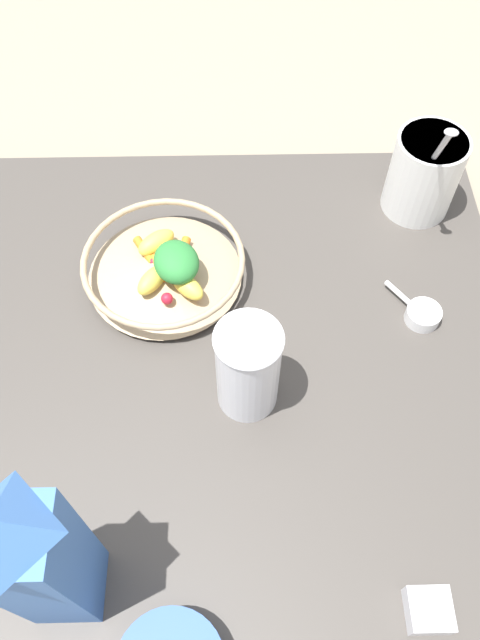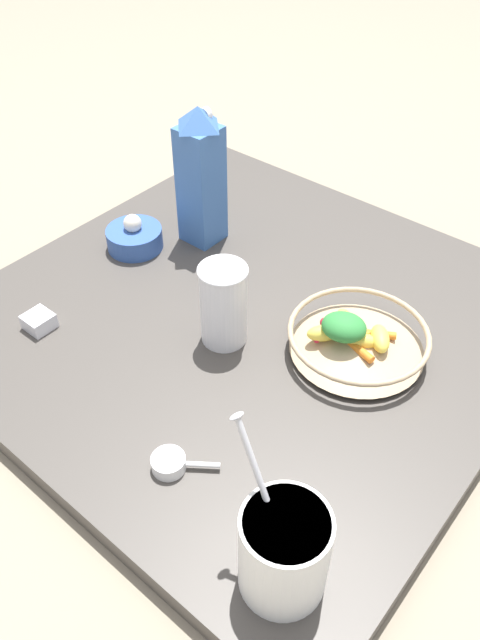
% 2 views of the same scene
% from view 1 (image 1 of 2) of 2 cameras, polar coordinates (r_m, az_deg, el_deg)
% --- Properties ---
extents(ground_plane, '(6.00, 6.00, 0.00)m').
position_cam_1_polar(ground_plane, '(0.91, -4.67, -8.40)').
color(ground_plane, gray).
extents(countertop, '(0.96, 0.96, 0.04)m').
position_cam_1_polar(countertop, '(0.89, -4.77, -7.85)').
color(countertop, '#47423D').
rests_on(countertop, ground_plane).
extents(fruit_bowl, '(0.25, 0.25, 0.09)m').
position_cam_1_polar(fruit_bowl, '(0.95, -6.88, 4.92)').
color(fruit_bowl, tan).
rests_on(fruit_bowl, countertop).
extents(milk_carton, '(0.08, 0.08, 0.30)m').
position_cam_1_polar(milk_carton, '(0.68, -17.94, -20.17)').
color(milk_carton, '#3D6BB2').
rests_on(milk_carton, countertop).
extents(yogurt_tub, '(0.16, 0.11, 0.24)m').
position_cam_1_polar(yogurt_tub, '(1.06, 16.55, 12.95)').
color(yogurt_tub, white).
rests_on(yogurt_tub, countertop).
extents(drinking_cup, '(0.09, 0.09, 0.16)m').
position_cam_1_polar(drinking_cup, '(0.80, 0.73, -4.37)').
color(drinking_cup, white).
rests_on(drinking_cup, countertop).
extents(spice_jar, '(0.05, 0.05, 0.03)m').
position_cam_1_polar(spice_jar, '(0.81, 16.84, -24.07)').
color(spice_jar, silver).
rests_on(spice_jar, countertop).
extents(measuring_scoop, '(0.09, 0.07, 0.02)m').
position_cam_1_polar(measuring_scoop, '(0.96, 16.27, 0.54)').
color(measuring_scoop, white).
rests_on(measuring_scoop, countertop).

